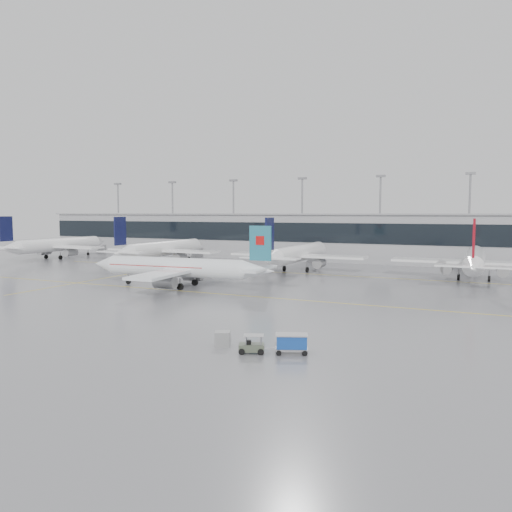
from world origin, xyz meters
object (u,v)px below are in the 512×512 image
at_px(air_canada_jet, 181,268).
at_px(baggage_tug, 252,347).
at_px(gse_unit, 223,339).
at_px(baggage_cart, 292,342).

height_order(air_canada_jet, baggage_tug, air_canada_jet).
xyz_separation_m(baggage_tug, gse_unit, (-3.48, 0.95, 0.13)).
bearing_deg(baggage_tug, baggage_cart, -0.00).
height_order(baggage_tug, baggage_cart, baggage_cart).
height_order(air_canada_jet, baggage_cart, air_canada_jet).
distance_m(baggage_cart, gse_unit, 6.84).
xyz_separation_m(air_canada_jet, baggage_cart, (30.83, -29.58, -2.28)).
bearing_deg(baggage_cart, air_canada_jet, 114.31).
bearing_deg(air_canada_jet, baggage_tug, 127.71).
bearing_deg(air_canada_jet, baggage_cart, 132.26).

